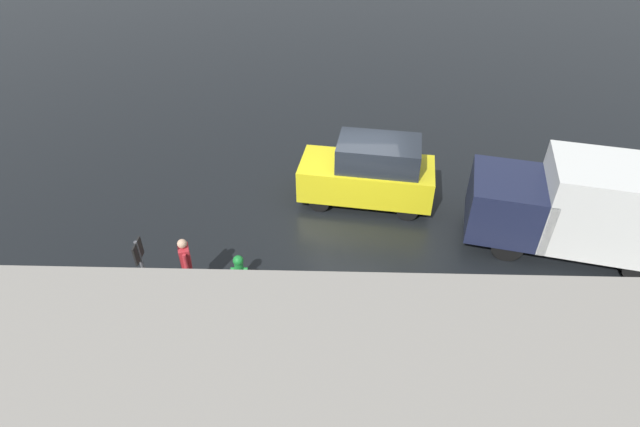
% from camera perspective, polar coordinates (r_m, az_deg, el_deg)
% --- Properties ---
extents(ground_plane, '(60.00, 60.00, 0.00)m').
position_cam_1_polar(ground_plane, '(14.83, 3.92, 0.12)').
color(ground_plane, black).
extents(kerb_strip, '(24.00, 3.20, 0.04)m').
position_cam_1_polar(kerb_strip, '(11.74, 4.50, -12.25)').
color(kerb_strip, slate).
rests_on(kerb_strip, ground).
extents(moving_hatchback, '(4.10, 2.23, 2.06)m').
position_cam_1_polar(moving_hatchback, '(14.78, 5.68, 4.72)').
color(moving_hatchback, yellow).
rests_on(moving_hatchback, ground).
extents(delivery_truck, '(5.71, 3.25, 2.60)m').
position_cam_1_polar(delivery_truck, '(14.42, 28.10, 0.69)').
color(delivery_truck, '#191E38').
rests_on(delivery_truck, ground).
extents(fire_hydrant, '(0.42, 0.31, 0.80)m').
position_cam_1_polar(fire_hydrant, '(12.54, -9.22, -6.24)').
color(fire_hydrant, '#197A2D').
rests_on(fire_hydrant, ground).
extents(pedestrian, '(0.34, 0.55, 1.62)m').
position_cam_1_polar(pedestrian, '(12.16, -15.07, -5.33)').
color(pedestrian, '#B2262D').
rests_on(pedestrian, ground).
extents(metal_railing, '(8.33, 0.04, 1.05)m').
position_cam_1_polar(metal_railing, '(10.50, 11.54, -15.29)').
color(metal_railing, '#B7BABF').
rests_on(metal_railing, ground).
extents(sign_post, '(0.07, 0.44, 2.40)m').
position_cam_1_polar(sign_post, '(11.24, -19.48, -6.25)').
color(sign_post, '#4C4C51').
rests_on(sign_post, ground).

